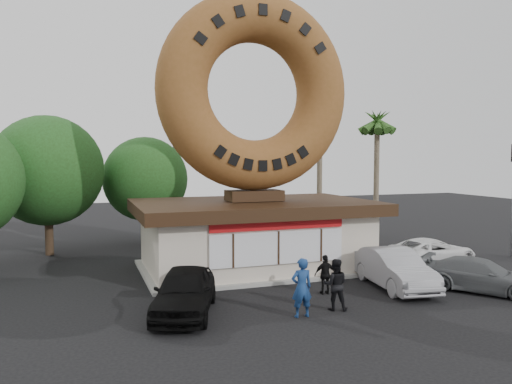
{
  "coord_description": "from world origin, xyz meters",
  "views": [
    {
      "loc": [
        -7.85,
        -16.4,
        5.37
      ],
      "look_at": [
        -0.62,
        4.0,
        3.86
      ],
      "focal_mm": 35.0,
      "sensor_mm": 36.0,
      "label": 1
    }
  ],
  "objects_px": {
    "giant_donut": "(254,92)",
    "street_lamp": "(177,171)",
    "donut_shop": "(254,232)",
    "person_left": "(302,288)",
    "car_black": "(185,291)",
    "car_white": "(430,252)",
    "car_silver": "(394,269)",
    "car_grey": "(481,275)",
    "person_center": "(335,284)",
    "person_right": "(325,275)"
  },
  "relations": [
    {
      "from": "giant_donut",
      "to": "street_lamp",
      "type": "xyz_separation_m",
      "value": [
        -1.86,
        10.0,
        -3.97
      ]
    },
    {
      "from": "donut_shop",
      "to": "person_left",
      "type": "xyz_separation_m",
      "value": [
        -0.91,
        -7.38,
        -0.76
      ]
    },
    {
      "from": "giant_donut",
      "to": "car_black",
      "type": "xyz_separation_m",
      "value": [
        -4.55,
        -5.76,
        -7.65
      ]
    },
    {
      "from": "car_white",
      "to": "car_silver",
      "type": "bearing_deg",
      "value": 116.5
    },
    {
      "from": "giant_donut",
      "to": "person_left",
      "type": "height_order",
      "value": "giant_donut"
    },
    {
      "from": "car_silver",
      "to": "car_grey",
      "type": "bearing_deg",
      "value": -21.8
    },
    {
      "from": "car_black",
      "to": "car_white",
      "type": "distance_m",
      "value": 13.55
    },
    {
      "from": "donut_shop",
      "to": "person_center",
      "type": "height_order",
      "value": "donut_shop"
    },
    {
      "from": "person_left",
      "to": "car_silver",
      "type": "bearing_deg",
      "value": -154.87
    },
    {
      "from": "street_lamp",
      "to": "car_silver",
      "type": "relative_size",
      "value": 1.66
    },
    {
      "from": "donut_shop",
      "to": "car_silver",
      "type": "relative_size",
      "value": 2.32
    },
    {
      "from": "car_white",
      "to": "street_lamp",
      "type": "bearing_deg",
      "value": 31.3
    },
    {
      "from": "person_left",
      "to": "car_silver",
      "type": "height_order",
      "value": "person_left"
    },
    {
      "from": "donut_shop",
      "to": "person_right",
      "type": "xyz_separation_m",
      "value": [
        1.16,
        -5.13,
        -0.99
      ]
    },
    {
      "from": "car_black",
      "to": "car_grey",
      "type": "relative_size",
      "value": 1.04
    },
    {
      "from": "giant_donut",
      "to": "person_left",
      "type": "relative_size",
      "value": 4.63
    },
    {
      "from": "person_center",
      "to": "person_right",
      "type": "xyz_separation_m",
      "value": [
        0.62,
        1.93,
        -0.13
      ]
    },
    {
      "from": "donut_shop",
      "to": "car_silver",
      "type": "xyz_separation_m",
      "value": [
        4.27,
        -5.22,
        -0.97
      ]
    },
    {
      "from": "giant_donut",
      "to": "car_silver",
      "type": "height_order",
      "value": "giant_donut"
    },
    {
      "from": "donut_shop",
      "to": "car_silver",
      "type": "bearing_deg",
      "value": -50.68
    },
    {
      "from": "person_left",
      "to": "person_right",
      "type": "bearing_deg",
      "value": -130.04
    },
    {
      "from": "person_right",
      "to": "person_left",
      "type": "bearing_deg",
      "value": 54.79
    },
    {
      "from": "giant_donut",
      "to": "car_white",
      "type": "distance_m",
      "value": 11.74
    },
    {
      "from": "giant_donut",
      "to": "street_lamp",
      "type": "relative_size",
      "value": 1.16
    },
    {
      "from": "car_white",
      "to": "person_left",
      "type": "bearing_deg",
      "value": 109.8
    },
    {
      "from": "car_white",
      "to": "person_right",
      "type": "bearing_deg",
      "value": 102.73
    },
    {
      "from": "car_silver",
      "to": "giant_donut",
      "type": "bearing_deg",
      "value": 136.8
    },
    {
      "from": "street_lamp",
      "to": "car_grey",
      "type": "relative_size",
      "value": 1.77
    },
    {
      "from": "giant_donut",
      "to": "street_lamp",
      "type": "bearing_deg",
      "value": 100.51
    },
    {
      "from": "donut_shop",
      "to": "street_lamp",
      "type": "bearing_deg",
      "value": 100.5
    },
    {
      "from": "giant_donut",
      "to": "person_center",
      "type": "bearing_deg",
      "value": -85.65
    },
    {
      "from": "street_lamp",
      "to": "car_white",
      "type": "bearing_deg",
      "value": -49.6
    },
    {
      "from": "car_silver",
      "to": "car_white",
      "type": "xyz_separation_m",
      "value": [
        4.25,
        3.04,
        -0.12
      ]
    },
    {
      "from": "street_lamp",
      "to": "person_center",
      "type": "xyz_separation_m",
      "value": [
        2.39,
        -17.07,
        -3.57
      ]
    },
    {
      "from": "person_right",
      "to": "car_grey",
      "type": "height_order",
      "value": "person_right"
    },
    {
      "from": "car_grey",
      "to": "donut_shop",
      "type": "bearing_deg",
      "value": 99.66
    },
    {
      "from": "donut_shop",
      "to": "car_white",
      "type": "distance_m",
      "value": 8.86
    },
    {
      "from": "person_right",
      "to": "car_white",
      "type": "xyz_separation_m",
      "value": [
        7.36,
        2.95,
        -0.1
      ]
    },
    {
      "from": "donut_shop",
      "to": "giant_donut",
      "type": "xyz_separation_m",
      "value": [
        0.0,
        0.02,
        6.68
      ]
    },
    {
      "from": "person_right",
      "to": "car_black",
      "type": "height_order",
      "value": "car_black"
    },
    {
      "from": "giant_donut",
      "to": "car_silver",
      "type": "distance_m",
      "value": 10.21
    },
    {
      "from": "street_lamp",
      "to": "car_black",
      "type": "distance_m",
      "value": 16.41
    },
    {
      "from": "street_lamp",
      "to": "car_black",
      "type": "height_order",
      "value": "street_lamp"
    },
    {
      "from": "donut_shop",
      "to": "person_left",
      "type": "distance_m",
      "value": 7.48
    },
    {
      "from": "person_left",
      "to": "street_lamp",
      "type": "bearing_deg",
      "value": -84.41
    },
    {
      "from": "street_lamp",
      "to": "person_center",
      "type": "bearing_deg",
      "value": -82.02
    },
    {
      "from": "donut_shop",
      "to": "person_left",
      "type": "height_order",
      "value": "donut_shop"
    },
    {
      "from": "person_center",
      "to": "car_black",
      "type": "height_order",
      "value": "person_center"
    },
    {
      "from": "giant_donut",
      "to": "car_black",
      "type": "height_order",
      "value": "giant_donut"
    },
    {
      "from": "street_lamp",
      "to": "car_grey",
      "type": "distance_m",
      "value": 19.54
    }
  ]
}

